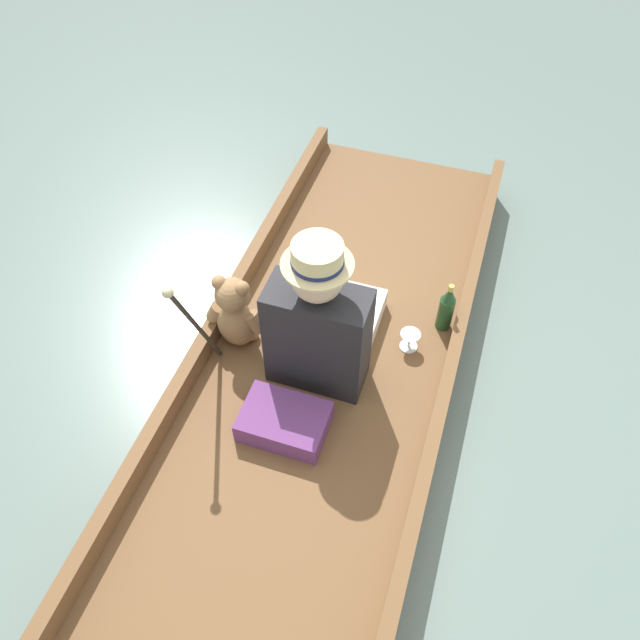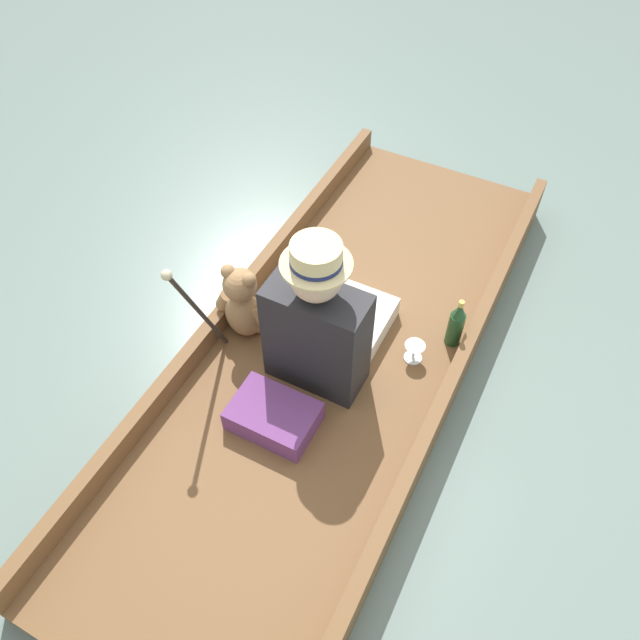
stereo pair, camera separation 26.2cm
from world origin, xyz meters
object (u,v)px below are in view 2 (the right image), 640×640
at_px(seated_person, 324,323).
at_px(wine_glass, 414,349).
at_px(teddy_bear, 243,304).
at_px(champagne_bottle, 456,324).
at_px(walking_cane, 194,305).

xyz_separation_m(seated_person, wine_glass, (0.36, 0.22, -0.23)).
height_order(seated_person, teddy_bear, seated_person).
bearing_deg(champagne_bottle, teddy_bear, -156.32).
height_order(wine_glass, champagne_bottle, champagne_bottle).
height_order(seated_person, champagne_bottle, seated_person).
height_order(wine_glass, walking_cane, walking_cane).
bearing_deg(seated_person, wine_glass, 25.30).
xyz_separation_m(wine_glass, champagne_bottle, (0.13, 0.18, 0.06)).
bearing_deg(teddy_bear, seated_person, -0.14).
distance_m(wine_glass, walking_cane, 1.03).
xyz_separation_m(walking_cane, champagne_bottle, (0.96, 0.66, -0.30)).
xyz_separation_m(seated_person, teddy_bear, (-0.42, 0.00, -0.10)).
bearing_deg(wine_glass, teddy_bear, -164.36).
distance_m(teddy_bear, walking_cane, 0.35).
relative_size(seated_person, champagne_bottle, 2.83).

